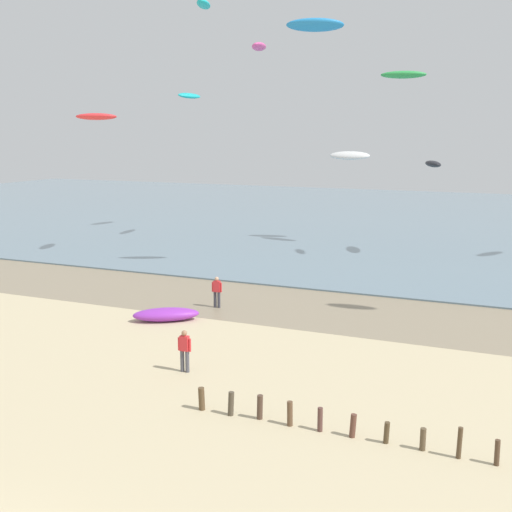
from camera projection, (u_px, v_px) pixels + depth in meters
The scene contains 14 objects.
wet_sand_strip at pixel (309, 308), 35.03m from camera, with size 120.00×7.91×0.01m, color gray.
sea at pixel (424, 220), 70.19m from camera, with size 160.00×70.00×0.10m, color slate.
groyne_mid at pixel (317, 419), 20.57m from camera, with size 9.70×0.33×0.97m.
person_nearest_camera at pixel (217, 291), 35.00m from camera, with size 0.57×0.26×1.71m.
person_mid_beach at pixel (185, 350), 25.55m from camera, with size 0.57×0.24×1.71m.
grounded_kite at pixel (166, 314), 32.62m from camera, with size 3.32×1.19×0.66m, color purple.
kite_aloft_0 at pixel (189, 96), 60.21m from camera, with size 2.93×0.94×0.47m, color #19B2B7.
kite_aloft_3 at pixel (433, 164), 48.17m from camera, with size 3.01×0.96×0.48m, color black.
kite_aloft_4 at pixel (259, 47), 52.49m from camera, with size 3.10×0.99×0.50m, color #E54C99.
kite_aloft_6 at pixel (403, 75), 51.32m from camera, with size 3.57×1.14×0.57m, color green.
kite_aloft_7 at pixel (315, 25), 39.95m from camera, with size 3.58×1.15×0.57m, color #2384D1.
kite_aloft_8 at pixel (204, 4), 43.68m from camera, with size 2.74×0.88×0.44m, color #19B2B7.
kite_aloft_9 at pixel (349, 156), 53.07m from camera, with size 3.53×1.13×0.56m, color white.
kite_aloft_10 at pixel (96, 117), 30.81m from camera, with size 1.91×0.61×0.31m, color red.
Camera 1 is at (10.72, -8.45, 9.33)m, focal length 45.52 mm.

